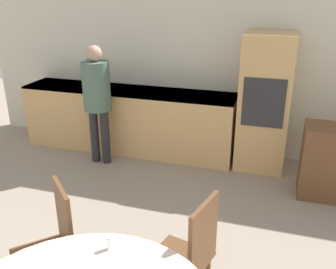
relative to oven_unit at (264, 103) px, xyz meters
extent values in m
cube|color=beige|center=(-0.70, 0.34, 0.43)|extent=(7.12, 0.05, 2.60)
cube|color=tan|center=(-1.88, -0.01, -0.42)|extent=(3.05, 0.60, 0.91)
cube|color=black|center=(-1.88, -0.01, 0.02)|extent=(3.05, 0.60, 0.03)
cube|color=tan|center=(0.00, 0.00, 0.00)|extent=(0.62, 0.58, 1.75)
cube|color=#28282D|center=(0.00, -0.29, 0.09)|extent=(0.50, 0.01, 0.60)
cylinder|color=brown|center=(-1.33, -2.69, -0.65)|extent=(0.04, 0.04, 0.44)
cube|color=brown|center=(-1.33, -2.91, -0.42)|extent=(0.57, 0.57, 0.02)
cube|color=brown|center=(-1.20, -2.78, -0.15)|extent=(0.29, 0.29, 0.52)
cylinder|color=brown|center=(-0.50, -2.45, -0.65)|extent=(0.04, 0.04, 0.44)
cube|color=brown|center=(-0.39, -2.64, -0.42)|extent=(0.49, 0.49, 0.02)
cube|color=brown|center=(-0.21, -2.69, -0.15)|extent=(0.12, 0.38, 0.52)
cylinder|color=#262628|center=(-2.16, -0.53, -0.50)|extent=(0.11, 0.11, 0.75)
cylinder|color=#262628|center=(-2.00, -0.53, -0.50)|extent=(0.11, 0.11, 0.75)
cylinder|color=#4C6656|center=(-2.08, -0.53, 0.20)|extent=(0.36, 0.36, 0.63)
sphere|color=tan|center=(-2.08, -0.53, 0.61)|extent=(0.20, 0.20, 0.20)
cylinder|color=white|center=(-0.72, -3.04, -0.07)|extent=(0.03, 0.03, 0.07)
cylinder|color=silver|center=(-0.72, -3.04, -0.03)|extent=(0.03, 0.03, 0.01)
camera|label=1|loc=(0.17, -4.71, 1.40)|focal=40.00mm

